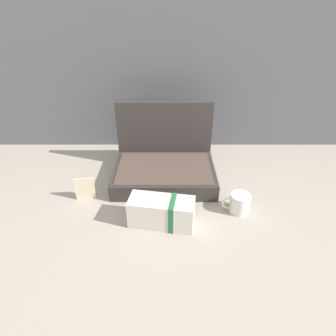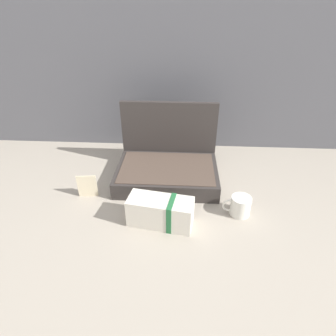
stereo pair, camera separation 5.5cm
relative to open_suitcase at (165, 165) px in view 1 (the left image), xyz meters
name	(u,v)px [view 1 (the left image)]	position (x,y,z in m)	size (l,w,h in m)	color
ground_plane	(171,199)	(0.03, -0.18, -0.07)	(6.00, 6.00, 0.00)	#9E9384
back_wall	(171,19)	(0.03, 0.40, 0.63)	(3.20, 0.06, 1.40)	#56565B
open_suitcase	(165,165)	(0.00, 0.00, 0.00)	(0.49, 0.36, 0.35)	#332D2B
cream_toiletry_bag	(163,212)	(0.00, -0.34, -0.01)	(0.27, 0.15, 0.12)	silver
coffee_mug	(240,203)	(0.32, -0.27, -0.03)	(0.12, 0.09, 0.09)	silver
info_card_left	(86,188)	(-0.36, -0.18, -0.02)	(0.09, 0.01, 0.11)	beige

